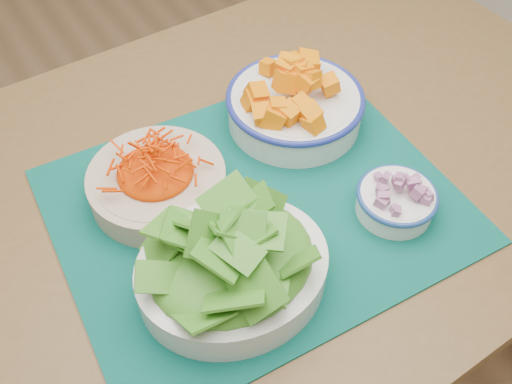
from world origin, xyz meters
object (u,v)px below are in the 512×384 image
Objects in this scene: table at (271,196)px; onion_bowl at (397,198)px; squash_bowl at (295,99)px; lettuce_bowl at (232,261)px; placemat at (256,205)px; carrot_bowl at (157,178)px.

onion_bowl is at bearing -63.94° from table.
lettuce_bowl is at bearing -138.94° from squash_bowl.
lettuce_bowl is (-0.10, -0.10, 0.06)m from placemat.
placemat is 0.21m from onion_bowl.
onion_bowl is (0.17, -0.12, 0.03)m from placemat.
carrot_bowl is at bearing -174.81° from squash_bowl.
squash_bowl is at bearing 50.30° from lettuce_bowl.
squash_bowl is 0.34m from lettuce_bowl.
placemat is at bearing -40.61° from carrot_bowl.
lettuce_bowl reaches higher than onion_bowl.
placemat is at bearing -138.72° from table.
squash_bowl is 2.19× the size of onion_bowl.
table is at bearing 116.97° from onion_bowl.
placemat is 0.21m from squash_bowl.
table is at bearing 53.08° from lettuce_bowl.
placemat is 4.35× the size of onion_bowl.
lettuce_bowl is 2.16× the size of onion_bowl.
squash_bowl reaches higher than onion_bowl.
placemat is 1.99× the size of squash_bowl.
table is 9.65× the size of onion_bowl.
squash_bowl is 0.25m from onion_bowl.
lettuce_bowl reaches higher than table.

